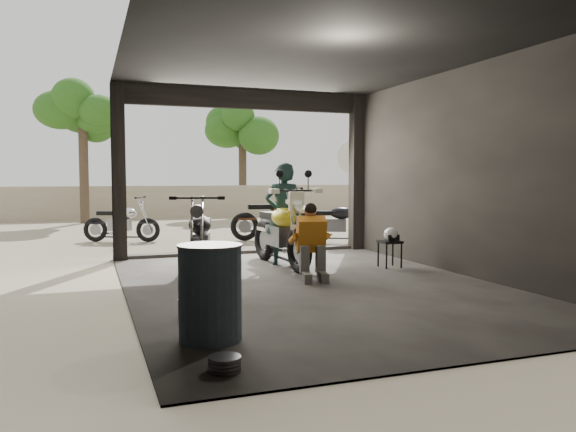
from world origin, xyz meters
TOP-DOWN VIEW (x-y plane):
  - ground at (0.00, 0.00)m, footprint 80.00×80.00m
  - garage at (0.00, 0.55)m, footprint 7.00×7.13m
  - boundary_wall at (0.00, 14.00)m, footprint 18.00×0.30m
  - tree_left at (-3.00, 12.50)m, footprint 2.20×2.20m
  - tree_right at (2.80, 14.00)m, footprint 2.20×2.20m
  - main_bike at (0.14, 1.75)m, footprint 0.97×2.08m
  - left_bike at (-1.24, 1.61)m, footprint 1.22×1.97m
  - outside_bike_a at (-2.18, 6.47)m, footprint 1.72×1.22m
  - outside_bike_b at (1.35, 5.59)m, footprint 2.00×1.09m
  - outside_bike_c at (2.45, 4.49)m, footprint 1.77×1.30m
  - rider at (0.25, 1.90)m, footprint 0.69×0.49m
  - mechanic at (0.17, 0.38)m, footprint 0.71×0.86m
  - stool at (1.81, 0.99)m, footprint 0.33×0.33m
  - helmet at (1.82, 0.97)m, footprint 0.26×0.27m
  - oil_drum at (-1.88, -2.14)m, footprint 0.65×0.65m
  - sign_post at (3.11, 5.05)m, footprint 0.80×0.08m

SIDE VIEW (x-z plane):
  - ground at x=0.00m, z-range 0.00..0.00m
  - stool at x=1.81m, z-range 0.16..0.63m
  - oil_drum at x=-1.88m, z-range 0.00..0.90m
  - outside_bike_a at x=-2.18m, z-range 0.00..1.07m
  - mechanic at x=0.17m, z-range 0.00..1.10m
  - outside_bike_c at x=2.45m, z-range 0.00..1.11m
  - helmet at x=1.82m, z-range 0.47..0.69m
  - boundary_wall at x=0.00m, z-range 0.00..1.20m
  - left_bike at x=-1.24m, z-range 0.00..1.24m
  - outside_bike_b at x=1.35m, z-range 0.00..1.29m
  - main_bike at x=0.14m, z-range 0.00..1.36m
  - rider at x=0.25m, z-range 0.00..1.77m
  - garage at x=0.00m, z-range -0.32..2.88m
  - sign_post at x=3.11m, z-range 0.42..2.83m
  - tree_right at x=2.80m, z-range 1.06..6.06m
  - tree_left at x=-3.00m, z-range 1.19..6.79m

